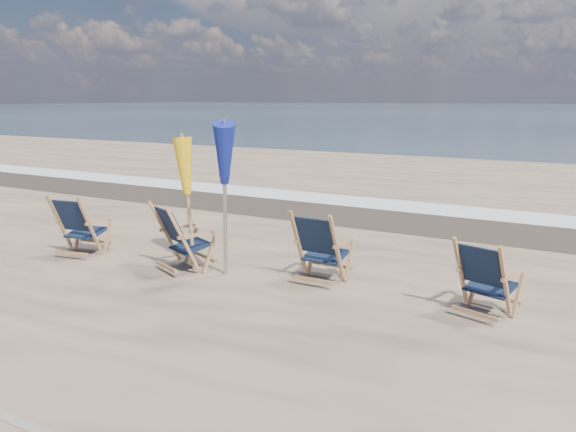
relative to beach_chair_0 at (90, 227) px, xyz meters
The scene contains 8 objects.
surf_foam 7.62m from the beach_chair_0, 65.06° to the left, with size 200.00×1.40×0.01m, color silver.
wet_sand_strip 6.30m from the beach_chair_0, 59.27° to the left, with size 200.00×2.60×0.00m, color #42362A.
beach_chair_0 is the anchor object (origin of this frame).
beach_chair_1 1.92m from the beach_chair_0, ahead, with size 0.69×0.78×1.08m, color #111C32, non-canonical shape.
beach_chair_2 4.10m from the beach_chair_0, ahead, with size 0.68×0.77×1.07m, color #111C32, non-canonical shape.
beach_chair_3 6.26m from the beach_chair_0, ahead, with size 0.63×0.71×0.99m, color #111C32, non-canonical shape.
umbrella_yellow 1.99m from the beach_chair_0, 13.52° to the left, with size 0.30×0.30×1.98m.
umbrella_blue 2.87m from the beach_chair_0, ahead, with size 0.30×0.30×2.35m.
Camera 1 is at (3.83, -4.72, 2.58)m, focal length 35.00 mm.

